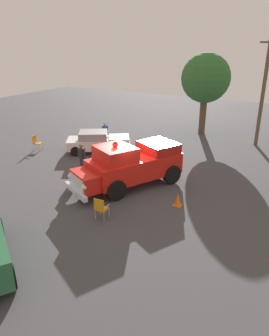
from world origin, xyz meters
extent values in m
plane|color=#424244|center=(0.00, 0.00, 0.00)|extent=(60.00, 60.00, 0.00)
cylinder|color=black|center=(-0.46, 1.44, 0.52)|extent=(0.75, 1.07, 1.04)
cylinder|color=black|center=(1.33, 0.55, 0.52)|extent=(0.75, 1.07, 1.04)
cylinder|color=black|center=(-2.02, -1.70, 0.52)|extent=(0.75, 1.07, 1.04)
cylinder|color=black|center=(-0.22, -2.58, 0.52)|extent=(0.75, 1.07, 1.04)
cube|color=red|center=(-0.34, -0.57, 1.05)|extent=(4.06, 5.32, 1.10)
cube|color=red|center=(0.92, 1.98, 0.92)|extent=(1.98, 1.59, 0.84)
cube|color=red|center=(0.17, 0.46, 1.95)|extent=(2.46, 2.37, 0.76)
cube|color=#B21914|center=(-1.03, -1.96, 1.80)|extent=(2.51, 2.39, 0.60)
cube|color=silver|center=(1.12, 2.39, 0.92)|extent=(1.34, 0.75, 0.64)
cube|color=silver|center=(1.17, 2.48, 0.50)|extent=(2.10, 1.17, 0.24)
sphere|color=white|center=(0.42, 2.73, 1.00)|extent=(0.35, 0.35, 0.26)
sphere|color=white|center=(1.82, 2.04, 1.00)|extent=(0.35, 0.35, 0.26)
sphere|color=red|center=(0.17, 0.46, 2.45)|extent=(0.38, 0.38, 0.28)
cylinder|color=black|center=(3.81, -5.55, 0.34)|extent=(0.71, 0.59, 0.68)
cylinder|color=black|center=(2.92, -4.17, 0.34)|extent=(0.71, 0.59, 0.68)
cylinder|color=black|center=(6.24, -3.97, 0.34)|extent=(0.71, 0.59, 0.68)
cylinder|color=black|center=(5.35, -2.60, 0.34)|extent=(0.71, 0.59, 0.68)
cube|color=white|center=(4.58, -4.07, 0.62)|extent=(4.50, 3.79, 0.64)
cube|color=white|center=(3.36, -4.86, 0.98)|extent=(2.07, 2.14, 0.20)
cube|color=#99999E|center=(4.83, -3.91, 1.18)|extent=(2.44, 2.34, 0.56)
cube|color=silver|center=(2.75, -5.26, 0.40)|extent=(1.17, 1.68, 0.20)
cylinder|color=black|center=(-0.87, 8.07, 0.40)|extent=(0.82, 0.67, 0.80)
cylinder|color=#B7BABF|center=(5.66, -6.84, 0.22)|extent=(0.04, 0.04, 0.44)
cylinder|color=#B7BABF|center=(6.04, -6.61, 0.22)|extent=(0.04, 0.04, 0.44)
cylinder|color=#B7BABF|center=(5.89, -7.21, 0.22)|extent=(0.04, 0.04, 0.44)
cylinder|color=#B7BABF|center=(6.27, -6.98, 0.22)|extent=(0.04, 0.04, 0.44)
cube|color=#1E7F38|center=(5.97, -6.91, 0.46)|extent=(0.66, 0.66, 0.04)
cube|color=#1E7F38|center=(6.09, -7.12, 0.74)|extent=(0.43, 0.28, 0.56)
cube|color=#B7BABF|center=(5.76, -7.04, 0.62)|extent=(0.26, 0.39, 0.03)
cube|color=#B7BABF|center=(6.17, -6.79, 0.62)|extent=(0.26, 0.39, 0.03)
cylinder|color=#B7BABF|center=(8.44, -2.60, 0.22)|extent=(0.03, 0.03, 0.44)
cylinder|color=#B7BABF|center=(8.33, -2.18, 0.22)|extent=(0.03, 0.03, 0.44)
cylinder|color=#B7BABF|center=(8.86, -2.50, 0.22)|extent=(0.03, 0.03, 0.44)
cylinder|color=#B7BABF|center=(8.76, -2.07, 0.22)|extent=(0.03, 0.03, 0.44)
cube|color=orange|center=(8.60, -2.34, 0.46)|extent=(0.58, 0.58, 0.04)
cube|color=orange|center=(8.83, -2.28, 0.74)|extent=(0.15, 0.48, 0.56)
cube|color=#B7BABF|center=(8.65, -2.57, 0.62)|extent=(0.44, 0.14, 0.03)
cube|color=#B7BABF|center=(8.54, -2.10, 0.62)|extent=(0.44, 0.14, 0.03)
cylinder|color=#B7BABF|center=(-0.64, 2.99, 0.22)|extent=(0.03, 0.03, 0.44)
cylinder|color=#B7BABF|center=(-1.08, 2.95, 0.22)|extent=(0.03, 0.03, 0.44)
cylinder|color=#B7BABF|center=(-0.67, 3.43, 0.22)|extent=(0.03, 0.03, 0.44)
cylinder|color=#B7BABF|center=(-1.11, 3.39, 0.22)|extent=(0.03, 0.03, 0.44)
cube|color=orange|center=(-0.88, 3.19, 0.46)|extent=(0.52, 0.52, 0.04)
cube|color=orange|center=(-0.89, 3.43, 0.74)|extent=(0.48, 0.08, 0.56)
cube|color=#B7BABF|center=(-0.64, 3.21, 0.62)|extent=(0.07, 0.44, 0.03)
cube|color=#B7BABF|center=(-1.11, 3.17, 0.62)|extent=(0.07, 0.44, 0.03)
cylinder|color=#383842|center=(5.74, -6.73, 0.23)|extent=(0.18, 0.18, 0.45)
cylinder|color=#383842|center=(5.91, -6.63, 0.23)|extent=(0.18, 0.18, 0.45)
cube|color=#383842|center=(5.82, -6.87, 0.51)|extent=(0.36, 0.45, 0.13)
cube|color=#383842|center=(5.99, -6.77, 0.51)|extent=(0.36, 0.45, 0.13)
cube|color=#1E478C|center=(6.01, -6.99, 0.81)|extent=(0.46, 0.40, 0.54)
sphere|color=#9E704C|center=(6.00, -6.97, 1.18)|extent=(0.30, 0.30, 0.22)
cylinder|color=#2D334C|center=(3.19, -0.66, 0.44)|extent=(0.19, 0.19, 0.88)
cylinder|color=#2D334C|center=(3.40, -0.73, 0.44)|extent=(0.19, 0.19, 0.88)
cube|color=#26262D|center=(3.30, -0.69, 1.16)|extent=(0.48, 0.38, 0.56)
cylinder|color=#26262D|center=(3.04, -0.61, 1.10)|extent=(0.13, 0.13, 0.60)
cylinder|color=#26262D|center=(3.56, -0.78, 1.10)|extent=(0.13, 0.13, 0.60)
sphere|color=brown|center=(3.30, -0.69, 1.56)|extent=(0.29, 0.29, 0.23)
cylinder|color=brown|center=(-0.11, -12.32, 1.58)|extent=(0.53, 0.53, 3.16)
sphere|color=#2F672E|center=(-0.11, -12.32, 4.52)|extent=(3.88, 3.88, 3.88)
cylinder|color=brown|center=(-4.69, -11.17, 3.88)|extent=(0.26, 0.26, 7.75)
cube|color=orange|center=(-3.29, 0.50, 0.02)|extent=(0.40, 0.40, 0.04)
cone|color=orange|center=(-3.29, 0.50, 0.33)|extent=(0.32, 0.32, 0.60)
camera|label=1|loc=(-8.10, 12.99, 7.16)|focal=33.97mm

